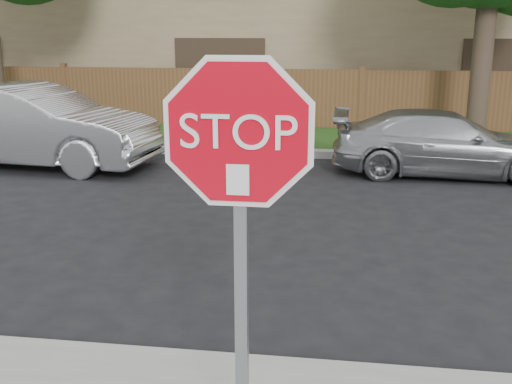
# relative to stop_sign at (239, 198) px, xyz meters

# --- Properties ---
(ground) EXTENTS (90.00, 90.00, 0.00)m
(ground) POSITION_rel_stop_sign_xyz_m (1.01, 1.48, -1.83)
(ground) COLOR black
(ground) RESTS_ON ground
(far_curb) EXTENTS (70.00, 0.30, 0.15)m
(far_curb) POSITION_rel_stop_sign_xyz_m (1.01, 9.63, -1.75)
(far_curb) COLOR gray
(far_curb) RESTS_ON ground
(grass_strip) EXTENTS (70.00, 3.00, 0.12)m
(grass_strip) POSITION_rel_stop_sign_xyz_m (1.01, 11.28, -1.77)
(grass_strip) COLOR #1E4714
(grass_strip) RESTS_ON ground
(fence) EXTENTS (70.00, 0.12, 1.60)m
(fence) POSITION_rel_stop_sign_xyz_m (1.01, 12.88, -1.03)
(fence) COLOR brown
(fence) RESTS_ON ground
(apartment_building) EXTENTS (35.20, 9.20, 7.20)m
(apartment_building) POSITION_rel_stop_sign_xyz_m (1.01, 18.48, 1.70)
(apartment_building) COLOR #857452
(apartment_building) RESTS_ON ground
(stop_sign) EXTENTS (1.01, 0.13, 2.55)m
(stop_sign) POSITION_rel_stop_sign_xyz_m (0.00, 0.00, 0.00)
(stop_sign) COLOR gray
(stop_sign) RESTS_ON sidewalk_near
(sedan_left) EXTENTS (4.96, 2.13, 1.59)m
(sedan_left) POSITION_rel_stop_sign_xyz_m (-5.39, 8.01, -1.04)
(sedan_left) COLOR #B6B7BB
(sedan_left) RESTS_ON ground
(sedan_right) EXTENTS (4.09, 1.73, 1.18)m
(sedan_right) POSITION_rel_stop_sign_xyz_m (2.38, 8.40, -1.24)
(sedan_right) COLOR #9B9EA1
(sedan_right) RESTS_ON ground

